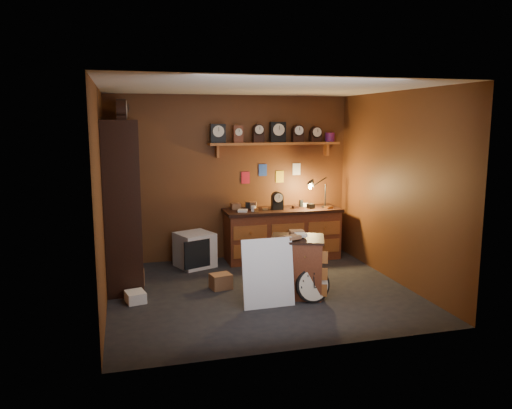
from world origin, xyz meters
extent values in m
plane|color=black|center=(0.00, 0.00, 0.00)|extent=(4.00, 4.00, 0.00)
cube|color=#5B3015|center=(0.00, 1.80, 1.35)|extent=(4.00, 0.02, 2.70)
cube|color=#5B3015|center=(0.00, -1.80, 1.35)|extent=(4.00, 0.02, 2.70)
cube|color=#5B3015|center=(-2.00, 0.00, 1.35)|extent=(0.02, 3.60, 2.70)
cube|color=#5B3015|center=(2.00, 0.00, 1.35)|extent=(0.02, 3.60, 2.70)
cube|color=beige|center=(0.00, 0.00, 2.70)|extent=(4.00, 3.60, 0.02)
cube|color=#9A5321|center=(0.70, 1.65, 1.92)|extent=(2.20, 0.30, 0.04)
cube|color=#9A5321|center=(-0.25, 1.72, 1.80)|extent=(0.04, 0.16, 0.20)
cube|color=#9A5321|center=(1.65, 1.72, 1.80)|extent=(0.04, 0.16, 0.20)
cylinder|color=#B21419|center=(1.68, 1.65, 2.02)|extent=(0.16, 0.16, 0.15)
cube|color=#AD1526|center=(0.15, 1.79, 1.35)|extent=(0.14, 0.01, 0.20)
cube|color=navy|center=(0.45, 1.79, 1.47)|extent=(0.14, 0.01, 0.20)
cube|color=gold|center=(0.75, 1.79, 1.35)|extent=(0.14, 0.01, 0.20)
cube|color=silver|center=(1.05, 1.79, 1.47)|extent=(0.14, 0.01, 0.20)
cube|color=black|center=(-1.98, 0.98, 1.15)|extent=(0.03, 1.60, 2.30)
cube|color=black|center=(-1.75, 0.20, 1.15)|extent=(0.45, 0.03, 2.30)
cube|color=black|center=(-1.75, 1.76, 1.15)|extent=(0.45, 0.03, 2.30)
cube|color=black|center=(-1.75, 0.98, 0.05)|extent=(0.43, 1.54, 0.03)
cube|color=black|center=(-1.75, 0.98, 0.55)|extent=(0.43, 1.54, 0.03)
cube|color=black|center=(-1.75, 0.98, 1.00)|extent=(0.43, 1.54, 0.03)
cube|color=black|center=(-1.75, 0.98, 1.45)|extent=(0.43, 1.54, 0.03)
cube|color=black|center=(-1.75, 0.98, 1.90)|extent=(0.43, 1.54, 0.03)
cube|color=black|center=(-1.75, 0.98, 2.28)|extent=(0.43, 1.54, 0.03)
cube|color=brown|center=(0.79, 1.48, 0.40)|extent=(1.88, 0.60, 0.80)
cube|color=black|center=(0.79, 1.48, 0.82)|extent=(1.94, 0.66, 0.05)
cube|color=#9A5321|center=(0.79, 1.18, 0.40)|extent=(1.80, 0.02, 0.52)
cylinder|color=black|center=(1.53, 1.43, 0.86)|extent=(0.12, 0.12, 0.02)
cylinder|color=black|center=(1.53, 1.43, 1.05)|extent=(0.02, 0.02, 0.38)
cylinder|color=black|center=(1.41, 1.40, 1.29)|extent=(0.27, 0.09, 0.14)
cone|color=black|center=(1.27, 1.37, 1.25)|extent=(0.18, 0.14, 0.18)
cube|color=brown|center=(0.43, -0.26, 0.38)|extent=(0.80, 0.74, 0.75)
cube|color=black|center=(0.43, -0.26, 0.77)|extent=(0.85, 0.79, 0.03)
cube|color=#9A5321|center=(0.43, -0.53, 0.38)|extent=(0.55, 0.23, 0.64)
cylinder|color=black|center=(0.54, -0.56, 0.22)|extent=(0.44, 0.15, 0.45)
cylinder|color=beige|center=(0.54, -0.59, 0.22)|extent=(0.39, 0.09, 0.38)
cube|color=black|center=(0.54, -0.60, 0.28)|extent=(0.01, 0.04, 0.14)
cube|color=black|center=(0.59, -0.60, 0.20)|extent=(0.10, 0.01, 0.01)
cube|color=silver|center=(-0.05, -0.55, 0.00)|extent=(0.66, 0.20, 0.87)
cube|color=silver|center=(-0.69, 1.40, 0.27)|extent=(0.68, 0.68, 0.54)
cube|color=black|center=(-0.69, 1.13, 0.27)|extent=(0.42, 0.18, 0.44)
cube|color=#936240|center=(-1.65, 0.77, 0.09)|extent=(0.30, 0.26, 0.18)
cube|color=white|center=(-1.65, 0.01, 0.07)|extent=(0.28, 0.32, 0.14)
cube|color=#936240|center=(-0.50, 0.25, 0.10)|extent=(0.31, 0.28, 0.21)
camera|label=1|loc=(-1.73, -6.26, 2.28)|focal=35.00mm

